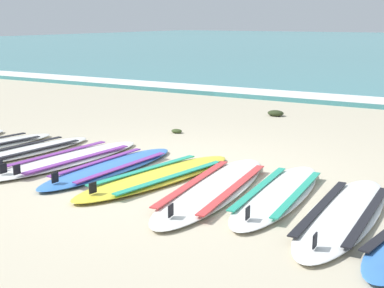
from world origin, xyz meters
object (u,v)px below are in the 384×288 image
surfboard_3 (68,159)px  surfboard_7 (278,194)px  surfboard_8 (344,214)px  surfboard_5 (158,176)px  surfboard_6 (214,188)px  surfboard_2 (27,151)px  surfboard_4 (110,167)px

surfboard_3 → surfboard_7: same height
surfboard_8 → surfboard_5: bearing=176.4°
surfboard_6 → surfboard_8: (1.36, -0.07, 0.00)m
surfboard_3 → surfboard_2: bearing=176.3°
surfboard_3 → surfboard_4: same height
surfboard_7 → surfboard_4: bearing=-177.8°
surfboard_4 → surfboard_6: same height
surfboard_5 → surfboard_7: (1.38, 0.11, 0.00)m
surfboard_2 → surfboard_7: bearing=0.1°
surfboard_3 → surfboard_7: (2.78, 0.06, -0.00)m
surfboard_2 → surfboard_4: 1.47m
surfboard_2 → surfboard_8: size_ratio=0.88×
surfboard_2 → surfboard_7: size_ratio=0.92×
surfboard_4 → surfboard_7: bearing=2.2°
surfboard_4 → surfboard_6: size_ratio=0.86×
surfboard_4 → surfboard_8: (2.79, -0.16, -0.00)m
surfboard_3 → surfboard_4: 0.70m
surfboard_5 → surfboard_6: same height
surfboard_4 → surfboard_8: size_ratio=0.95×
surfboard_2 → surfboard_5: bearing=-2.7°
surfboard_5 → surfboard_3: bearing=177.8°
surfboard_2 → surfboard_3: (0.76, -0.05, 0.00)m
surfboard_3 → surfboard_8: 3.50m
surfboard_6 → surfboard_3: bearing=176.9°
surfboard_5 → surfboard_8: size_ratio=1.03×
surfboard_6 → surfboard_7: size_ratio=1.14×
surfboard_6 → surfboard_7: bearing=14.8°
surfboard_2 → surfboard_5: same height
surfboard_4 → surfboard_8: same height
surfboard_3 → surfboard_5: 1.40m
surfboard_8 → surfboard_7: bearing=161.5°
surfboard_3 → surfboard_5: size_ratio=1.00×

